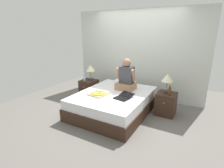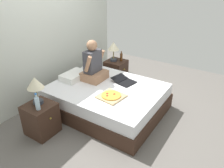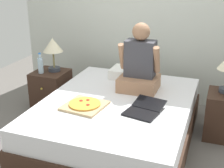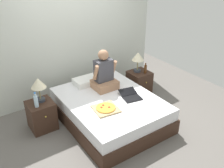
% 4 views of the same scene
% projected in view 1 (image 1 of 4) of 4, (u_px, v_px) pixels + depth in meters
% --- Properties ---
extents(ground_plane, '(5.90, 5.90, 0.00)m').
position_uv_depth(ground_plane, '(114.00, 112.00, 4.33)').
color(ground_plane, '#66605B').
extents(wall_back, '(3.90, 0.12, 2.50)m').
position_uv_depth(wall_back, '(137.00, 55.00, 5.10)').
color(wall_back, silver).
rests_on(wall_back, ground).
extents(bed, '(1.59, 2.02, 0.50)m').
position_uv_depth(bed, '(114.00, 103.00, 4.26)').
color(bed, '#382319').
rests_on(bed, ground).
extents(nightstand_left, '(0.44, 0.47, 0.53)m').
position_uv_depth(nightstand_left, '(89.00, 89.00, 5.21)').
color(nightstand_left, '#382319').
rests_on(nightstand_left, ground).
extents(lamp_on_left_nightstand, '(0.26, 0.26, 0.45)m').
position_uv_depth(lamp_on_left_nightstand, '(90.00, 69.00, 5.06)').
color(lamp_on_left_nightstand, '#333842').
rests_on(lamp_on_left_nightstand, nightstand_left).
extents(water_bottle, '(0.07, 0.07, 0.28)m').
position_uv_depth(water_bottle, '(84.00, 77.00, 5.06)').
color(water_bottle, silver).
rests_on(water_bottle, nightstand_left).
extents(nightstand_right, '(0.44, 0.47, 0.53)m').
position_uv_depth(nightstand_right, '(166.00, 104.00, 4.14)').
color(nightstand_right, '#382319').
rests_on(nightstand_right, ground).
extents(lamp_on_right_nightstand, '(0.26, 0.26, 0.45)m').
position_uv_depth(lamp_on_right_nightstand, '(167.00, 79.00, 4.02)').
color(lamp_on_right_nightstand, '#333842').
rests_on(lamp_on_right_nightstand, nightstand_right).
extents(beer_bottle, '(0.06, 0.06, 0.23)m').
position_uv_depth(beer_bottle, '(169.00, 91.00, 3.92)').
color(beer_bottle, '#512D14').
rests_on(beer_bottle, nightstand_right).
extents(pillow, '(0.52, 0.34, 0.12)m').
position_uv_depth(pillow, '(125.00, 82.00, 4.80)').
color(pillow, white).
rests_on(pillow, bed).
extents(person_seated, '(0.47, 0.40, 0.78)m').
position_uv_depth(person_seated, '(126.00, 78.00, 4.36)').
color(person_seated, '#A37556').
rests_on(person_seated, bed).
extents(laptop, '(0.39, 0.47, 0.07)m').
position_uv_depth(laptop, '(123.00, 97.00, 3.86)').
color(laptop, black).
rests_on(laptop, bed).
extents(pizza_box, '(0.44, 0.44, 0.05)m').
position_uv_depth(pizza_box, '(98.00, 94.00, 4.07)').
color(pizza_box, tan).
rests_on(pizza_box, bed).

